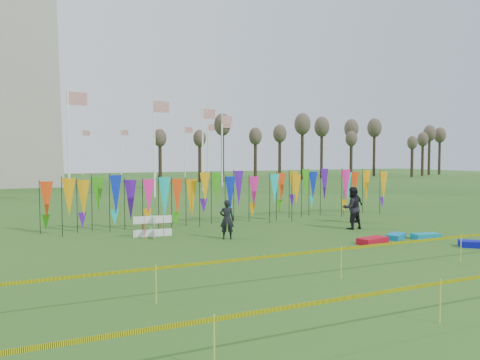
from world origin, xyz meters
name	(u,v)px	position (x,y,z in m)	size (l,w,h in m)	color
ground	(332,253)	(0.00, 0.00, 0.00)	(160.00, 160.00, 0.00)	#264B15
banner_row	(242,191)	(0.28, 7.95, 1.60)	(18.64, 0.64, 2.48)	black
caution_tape_near	(387,246)	(-0.22, -2.94, 0.78)	(26.00, 0.02, 0.90)	#F7F905
tree_line	(331,137)	(32.00, 44.00, 6.17)	(53.92, 1.92, 7.84)	#362A1B
box_kite	(153,226)	(-4.85, 5.72, 0.45)	(0.80, 0.80, 0.89)	red
person_left	(227,219)	(-2.25, 3.98, 0.80)	(0.58, 0.43, 1.60)	black
person_mid	(352,208)	(3.98, 3.91, 0.97)	(0.94, 0.58, 1.94)	black
person_right	(355,205)	(5.43, 5.47, 0.87)	(1.02, 0.58, 1.74)	black
kite_bag_turquoise	(396,236)	(3.98, 1.11, 0.10)	(1.04, 0.52, 0.21)	#0C78B7
kite_bag_blue	(475,244)	(5.38, -1.45, 0.11)	(1.10, 0.57, 0.23)	#0A10B2
kite_bag_red	(373,240)	(2.43, 0.72, 0.11)	(1.25, 0.57, 0.23)	#B70C1E
kite_bag_teal	(426,236)	(5.11, 0.62, 0.11)	(1.10, 0.53, 0.21)	#0B86A5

